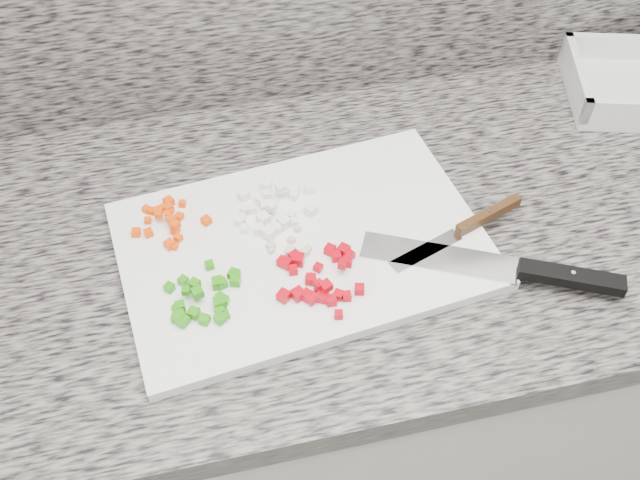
{
  "coord_description": "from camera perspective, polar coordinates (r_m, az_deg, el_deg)",
  "views": [
    {
      "loc": [
        -0.23,
        0.77,
        1.65
      ],
      "look_at": [
        -0.1,
        1.38,
        0.94
      ],
      "focal_mm": 40.0,
      "sensor_mm": 36.0,
      "label": 1
    }
  ],
  "objects": [
    {
      "name": "onion_pile",
      "position": [
        1.0,
        -3.87,
        2.52
      ],
      "size": [
        0.12,
        0.11,
        0.02
      ],
      "color": "white",
      "rests_on": "cutting_board"
    },
    {
      "name": "carrot_pile",
      "position": [
        1.01,
        -12.11,
        1.59
      ],
      "size": [
        0.11,
        0.1,
        0.02
      ],
      "color": "#F74605",
      "rests_on": "cutting_board"
    },
    {
      "name": "cabinet",
      "position": [
        1.41,
        3.3,
        -11.08
      ],
      "size": [
        3.92,
        0.62,
        0.86
      ],
      "primitive_type": "cube",
      "color": "silver",
      "rests_on": "ground"
    },
    {
      "name": "green_pepper_pile",
      "position": [
        0.91,
        -9.26,
        -4.61
      ],
      "size": [
        0.1,
        0.1,
        0.02
      ],
      "color": "#288D0C",
      "rests_on": "cutting_board"
    },
    {
      "name": "cutting_board",
      "position": [
        0.98,
        -1.41,
        -0.42
      ],
      "size": [
        0.52,
        0.38,
        0.02
      ],
      "primitive_type": "cube",
      "rotation": [
        0.0,
        0.0,
        0.12
      ],
      "color": "white",
      "rests_on": "countertop"
    },
    {
      "name": "garlic_pile",
      "position": [
        0.96,
        -2.46,
        -0.36
      ],
      "size": [
        0.06,
        0.06,
        0.01
      ],
      "color": "beige",
      "rests_on": "cutting_board"
    },
    {
      "name": "countertop",
      "position": [
        1.04,
        4.37,
        1.37
      ],
      "size": [
        3.96,
        0.64,
        0.04
      ],
      "primitive_type": "cube",
      "color": "slate",
      "rests_on": "cabinet"
    },
    {
      "name": "paring_knife",
      "position": [
        1.0,
        12.15,
        1.27
      ],
      "size": [
        0.21,
        0.09,
        0.02
      ],
      "rotation": [
        0.0,
        0.0,
        0.35
      ],
      "color": "silver",
      "rests_on": "cutting_board"
    },
    {
      "name": "red_pepper_pile",
      "position": [
        0.92,
        -0.17,
        -2.93
      ],
      "size": [
        0.12,
        0.12,
        0.02
      ],
      "color": "#C10210",
      "rests_on": "cutting_board"
    },
    {
      "name": "chef_knife",
      "position": [
        0.97,
        16.07,
        -2.34
      ],
      "size": [
        0.32,
        0.18,
        0.02
      ],
      "rotation": [
        0.0,
        0.0,
        -0.45
      ],
      "color": "silver",
      "rests_on": "cutting_board"
    }
  ]
}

